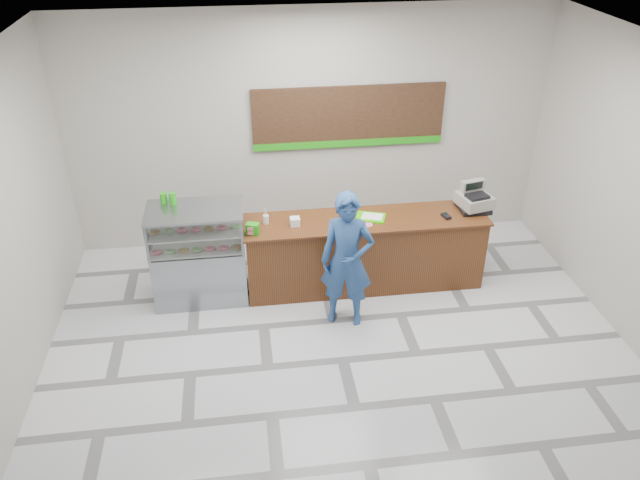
{
  "coord_description": "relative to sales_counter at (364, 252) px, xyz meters",
  "views": [
    {
      "loc": [
        -1.03,
        -5.55,
        4.98
      ],
      "look_at": [
        -0.15,
        0.9,
        1.14
      ],
      "focal_mm": 35.0,
      "sensor_mm": 36.0,
      "label": 1
    }
  ],
  "objects": [
    {
      "name": "floor",
      "position": [
        -0.55,
        -1.55,
        -0.52
      ],
      "size": [
        7.0,
        7.0,
        0.0
      ],
      "primitive_type": "plane",
      "color": "silver",
      "rests_on": "ground"
    },
    {
      "name": "back_wall",
      "position": [
        -0.55,
        1.45,
        1.23
      ],
      "size": [
        7.0,
        0.0,
        7.0
      ],
      "primitive_type": "plane",
      "rotation": [
        1.57,
        0.0,
        0.0
      ],
      "color": "#B5AFA6",
      "rests_on": "floor"
    },
    {
      "name": "ceiling",
      "position": [
        -0.55,
        -1.55,
        2.98
      ],
      "size": [
        7.0,
        7.0,
        0.0
      ],
      "primitive_type": "plane",
      "rotation": [
        3.14,
        0.0,
        0.0
      ],
      "color": "silver",
      "rests_on": "back_wall"
    },
    {
      "name": "sales_counter",
      "position": [
        0.0,
        0.0,
        0.0
      ],
      "size": [
        3.26,
        0.76,
        1.03
      ],
      "color": "#592F19",
      "rests_on": "floor"
    },
    {
      "name": "display_case",
      "position": [
        -2.22,
        -0.0,
        0.16
      ],
      "size": [
        1.22,
        0.72,
        1.33
      ],
      "color": "gray",
      "rests_on": "floor"
    },
    {
      "name": "menu_board",
      "position": [
        -0.0,
        1.41,
        1.42
      ],
      "size": [
        2.8,
        0.06,
        0.9
      ],
      "color": "black",
      "rests_on": "back_wall"
    },
    {
      "name": "cash_register",
      "position": [
        1.5,
        0.08,
        0.66
      ],
      "size": [
        0.48,
        0.5,
        0.38
      ],
      "rotation": [
        0.0,
        0.0,
        0.23
      ],
      "color": "black",
      "rests_on": "sales_counter"
    },
    {
      "name": "card_terminal",
      "position": [
        1.06,
        -0.1,
        0.53
      ],
      "size": [
        0.11,
        0.17,
        0.04
      ],
      "primitive_type": "cube",
      "rotation": [
        0.0,
        0.0,
        0.23
      ],
      "color": "black",
      "rests_on": "sales_counter"
    },
    {
      "name": "serving_tray",
      "position": [
        0.07,
        0.02,
        0.52
      ],
      "size": [
        0.45,
        0.38,
        0.02
      ],
      "rotation": [
        0.0,
        0.0,
        -0.33
      ],
      "color": "#39DD01",
      "rests_on": "sales_counter"
    },
    {
      "name": "napkin_box",
      "position": [
        -0.95,
        -0.04,
        0.57
      ],
      "size": [
        0.12,
        0.12,
        0.11
      ],
      "primitive_type": "cube",
      "rotation": [
        0.0,
        0.0,
        0.01
      ],
      "color": "white",
      "rests_on": "sales_counter"
    },
    {
      "name": "straw_cup",
      "position": [
        -1.32,
        0.06,
        0.57
      ],
      "size": [
        0.08,
        0.08,
        0.12
      ],
      "primitive_type": "cylinder",
      "color": "silver",
      "rests_on": "sales_counter"
    },
    {
      "name": "promo_box",
      "position": [
        -1.5,
        -0.19,
        0.59
      ],
      "size": [
        0.19,
        0.15,
        0.14
      ],
      "primitive_type": "cube",
      "rotation": [
        0.0,
        0.0,
        -0.29
      ],
      "color": "#20A015",
      "rests_on": "sales_counter"
    },
    {
      "name": "donut_decal",
      "position": [
        -0.01,
        -0.16,
        0.52
      ],
      "size": [
        0.15,
        0.15,
        0.0
      ],
      "primitive_type": "cylinder",
      "color": "#ED6981",
      "rests_on": "sales_counter"
    },
    {
      "name": "green_cup_left",
      "position": [
        -2.6,
        0.24,
        0.88
      ],
      "size": [
        0.09,
        0.09,
        0.14
      ],
      "primitive_type": "cylinder",
      "color": "#20A015",
      "rests_on": "display_case"
    },
    {
      "name": "green_cup_right",
      "position": [
        -2.48,
        0.21,
        0.89
      ],
      "size": [
        0.1,
        0.1,
        0.15
      ],
      "primitive_type": "cylinder",
      "color": "#20A015",
      "rests_on": "display_case"
    },
    {
      "name": "customer",
      "position": [
        -0.39,
        -0.77,
        0.38
      ],
      "size": [
        0.74,
        0.59,
        1.79
      ],
      "primitive_type": "imported",
      "rotation": [
        0.0,
        0.0,
        -0.28
      ],
      "color": "navy",
      "rests_on": "floor"
    }
  ]
}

